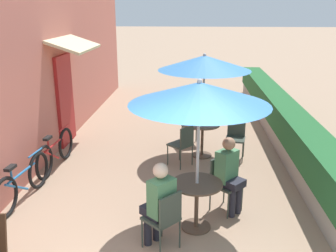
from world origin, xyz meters
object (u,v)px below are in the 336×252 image
(coffee_cup_mid, at_px, (198,122))
(bicycle_second, at_px, (56,152))
(patio_table_near, at_px, (197,196))
(cafe_chair_mid_right, at_px, (189,124))
(cafe_chair_near_left, at_px, (165,216))
(seated_patron_near_right, at_px, (229,172))
(patio_umbrella_near, at_px, (199,94))
(patio_table_mid, at_px, (202,133))
(seated_patron_near_left, at_px, (159,202))
(cafe_chair_near_right, at_px, (223,180))
(cafe_chair_mid_back, at_px, (183,142))
(patio_umbrella_mid, at_px, (204,63))
(bicycle_leaning, at_px, (23,182))
(cafe_chair_mid_left, at_px, (236,135))

(coffee_cup_mid, xyz_separation_m, bicycle_second, (-2.86, -0.89, -0.42))
(patio_table_near, relative_size, coffee_cup_mid, 8.24)
(cafe_chair_mid_right, xyz_separation_m, coffee_cup_mid, (0.20, -0.62, 0.26))
(cafe_chair_near_left, distance_m, seated_patron_near_right, 1.43)
(patio_table_near, xyz_separation_m, seated_patron_near_right, (0.51, 0.50, 0.17))
(patio_umbrella_near, height_order, patio_table_mid, patio_umbrella_near)
(cafe_chair_near_left, relative_size, seated_patron_near_right, 0.70)
(patio_table_near, height_order, seated_patron_near_left, seated_patron_near_left)
(patio_table_near, relative_size, cafe_chair_near_right, 0.85)
(cafe_chair_mid_back, bearing_deg, patio_table_near, -132.46)
(patio_table_near, distance_m, patio_umbrella_mid, 3.22)
(cafe_chair_near_right, xyz_separation_m, bicycle_second, (-3.25, 1.39, -0.16))
(cafe_chair_near_right, height_order, cafe_chair_mid_right, same)
(patio_table_mid, bearing_deg, seated_patron_near_right, -81.09)
(cafe_chair_mid_back, bearing_deg, patio_table_mid, 6.14)
(patio_umbrella_mid, bearing_deg, cafe_chair_near_left, -99.35)
(bicycle_leaning, bearing_deg, patio_umbrella_mid, 42.34)
(seated_patron_near_right, xyz_separation_m, bicycle_leaning, (-3.40, 0.10, -0.34))
(cafe_chair_mid_right, xyz_separation_m, bicycle_leaning, (-2.72, -2.89, -0.17))
(cafe_chair_near_left, distance_m, seated_patron_near_left, 0.20)
(bicycle_second, bearing_deg, cafe_chair_mid_left, 15.94)
(patio_umbrella_near, height_order, patio_umbrella_mid, same)
(cafe_chair_near_left, height_order, bicycle_leaning, cafe_chair_near_left)
(bicycle_second, bearing_deg, patio_umbrella_mid, 19.83)
(seated_patron_near_left, xyz_separation_m, cafe_chair_mid_right, (0.34, 3.98, -0.17))
(cafe_chair_near_left, relative_size, patio_umbrella_mid, 0.39)
(seated_patron_near_right, height_order, bicycle_leaning, seated_patron_near_right)
(cafe_chair_near_right, height_order, seated_patron_near_right, seated_patron_near_right)
(bicycle_leaning, bearing_deg, patio_table_near, -5.80)
(cafe_chair_mid_right, xyz_separation_m, cafe_chair_mid_back, (-0.10, -1.23, 0.00))
(cafe_chair_mid_left, xyz_separation_m, coffee_cup_mid, (-0.82, 0.08, 0.26))
(seated_patron_near_right, relative_size, cafe_chair_mid_right, 1.44)
(cafe_chair_near_right, bearing_deg, patio_umbrella_mid, -130.47)
(patio_table_near, xyz_separation_m, cafe_chair_near_right, (0.42, 0.58, -0.00))
(seated_patron_near_left, bearing_deg, patio_umbrella_mid, 31.45)
(cafe_chair_near_left, bearing_deg, seated_patron_near_left, 90.00)
(patio_table_near, xyz_separation_m, seated_patron_near_left, (-0.51, -0.50, 0.17))
(cafe_chair_mid_back, bearing_deg, patio_umbrella_near, -132.46)
(cafe_chair_near_left, height_order, patio_umbrella_mid, patio_umbrella_mid)
(patio_table_mid, relative_size, bicycle_second, 0.43)
(cafe_chair_mid_back, distance_m, bicycle_second, 2.58)
(coffee_cup_mid, height_order, bicycle_leaning, coffee_cup_mid)
(patio_umbrella_mid, bearing_deg, patio_table_near, -92.81)
(cafe_chair_near_right, bearing_deg, seated_patron_near_right, 90.00)
(cafe_chair_near_right, relative_size, bicycle_second, 0.50)
(cafe_chair_mid_left, xyz_separation_m, bicycle_leaning, (-3.74, -2.18, -0.17))
(cafe_chair_near_right, relative_size, bicycle_leaning, 0.51)
(cafe_chair_mid_left, height_order, cafe_chair_mid_back, same)
(seated_patron_near_left, distance_m, cafe_chair_mid_right, 4.00)
(patio_table_near, height_order, cafe_chair_mid_left, cafe_chair_mid_left)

